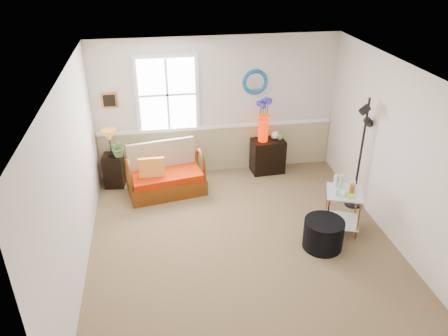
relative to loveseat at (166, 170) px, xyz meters
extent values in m
cube|color=brown|center=(1.04, -1.80, -0.43)|extent=(4.50, 5.00, 0.01)
cube|color=white|center=(1.04, -1.80, 2.17)|extent=(4.50, 5.00, 0.01)
cube|color=beige|center=(1.04, 0.70, 0.87)|extent=(4.50, 0.01, 2.60)
cube|color=beige|center=(1.04, -4.30, 0.87)|extent=(4.50, 0.01, 2.60)
cube|color=beige|center=(-1.21, -1.80, 0.87)|extent=(0.01, 5.00, 2.60)
cube|color=beige|center=(3.29, -1.80, 0.87)|extent=(0.01, 5.00, 2.60)
cube|color=tan|center=(1.04, 0.68, 0.02)|extent=(4.46, 0.02, 0.90)
cube|color=white|center=(1.04, 0.67, 0.49)|extent=(4.46, 0.04, 0.06)
cube|color=#CA8834|center=(-0.88, 0.68, 1.12)|extent=(0.28, 0.03, 0.28)
torus|color=#1861A3|center=(1.74, 0.68, 1.32)|extent=(0.47, 0.07, 0.47)
imported|color=#517D3F|center=(-0.79, 0.35, 0.32)|extent=(0.37, 0.40, 0.27)
cylinder|color=black|center=(2.20, -1.98, -0.21)|extent=(0.67, 0.67, 0.45)
camera|label=1|loc=(-0.11, -6.87, 3.66)|focal=35.00mm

